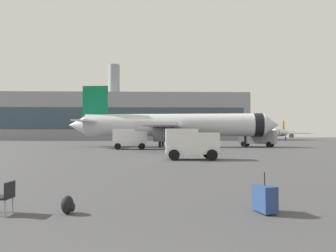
{
  "coord_description": "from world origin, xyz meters",
  "views": [
    {
      "loc": [
        0.07,
        -2.32,
        2.13
      ],
      "look_at": [
        0.92,
        28.69,
        3.0
      ],
      "focal_mm": 31.79,
      "sensor_mm": 36.0,
      "label": 1
    }
  ],
  "objects_px": {
    "cargo_van": "(191,142)",
    "gate_chair": "(5,195)",
    "fuel_truck": "(257,136)",
    "airplane_taxiing": "(280,133)",
    "service_truck": "(129,138)",
    "airplane_at_gate": "(172,125)",
    "rolling_suitcase": "(265,198)",
    "traveller_backpack": "(68,205)",
    "safety_cone_near": "(213,152)",
    "safety_cone_mid": "(144,144)"
  },
  "relations": [
    {
      "from": "cargo_van",
      "to": "gate_chair",
      "type": "bearing_deg",
      "value": -111.83
    },
    {
      "from": "fuel_truck",
      "to": "gate_chair",
      "type": "relative_size",
      "value": 7.41
    },
    {
      "from": "airplane_taxiing",
      "to": "service_truck",
      "type": "distance_m",
      "value": 85.17
    },
    {
      "from": "airplane_at_gate",
      "to": "airplane_taxiing",
      "type": "height_order",
      "value": "airplane_at_gate"
    },
    {
      "from": "airplane_at_gate",
      "to": "rolling_suitcase",
      "type": "bearing_deg",
      "value": -88.84
    },
    {
      "from": "gate_chair",
      "to": "traveller_backpack",
      "type": "bearing_deg",
      "value": -0.55
    },
    {
      "from": "cargo_van",
      "to": "airplane_taxiing",
      "type": "bearing_deg",
      "value": 63.56
    },
    {
      "from": "cargo_van",
      "to": "fuel_truck",
      "type": "bearing_deg",
      "value": 61.22
    },
    {
      "from": "fuel_truck",
      "to": "safety_cone_near",
      "type": "height_order",
      "value": "fuel_truck"
    },
    {
      "from": "fuel_truck",
      "to": "safety_cone_near",
      "type": "bearing_deg",
      "value": -119.38
    },
    {
      "from": "fuel_truck",
      "to": "traveller_backpack",
      "type": "height_order",
      "value": "fuel_truck"
    },
    {
      "from": "rolling_suitcase",
      "to": "airplane_taxiing",
      "type": "bearing_deg",
      "value": 67.55
    },
    {
      "from": "cargo_van",
      "to": "traveller_backpack",
      "type": "height_order",
      "value": "cargo_van"
    },
    {
      "from": "airplane_at_gate",
      "to": "service_truck",
      "type": "xyz_separation_m",
      "value": [
        -6.42,
        -7.38,
        -2.05
      ]
    },
    {
      "from": "traveller_backpack",
      "to": "service_truck",
      "type": "bearing_deg",
      "value": 93.22
    },
    {
      "from": "service_truck",
      "to": "traveller_backpack",
      "type": "distance_m",
      "value": 34.74
    },
    {
      "from": "airplane_at_gate",
      "to": "gate_chair",
      "type": "distance_m",
      "value": 42.6
    },
    {
      "from": "airplane_taxiing",
      "to": "cargo_van",
      "type": "xyz_separation_m",
      "value": [
        -43.03,
        -86.56,
        -1.23
      ]
    },
    {
      "from": "service_truck",
      "to": "gate_chair",
      "type": "distance_m",
      "value": 34.66
    },
    {
      "from": "airplane_taxiing",
      "to": "safety_cone_mid",
      "type": "distance_m",
      "value": 77.25
    },
    {
      "from": "fuel_truck",
      "to": "cargo_van",
      "type": "relative_size",
      "value": 1.45
    },
    {
      "from": "safety_cone_mid",
      "to": "gate_chair",
      "type": "distance_m",
      "value": 43.46
    },
    {
      "from": "airplane_taxiing",
      "to": "gate_chair",
      "type": "xyz_separation_m",
      "value": [
        -49.83,
        -103.52,
        -2.18
      ]
    },
    {
      "from": "service_truck",
      "to": "safety_cone_mid",
      "type": "relative_size",
      "value": 6.69
    },
    {
      "from": "airplane_taxiing",
      "to": "service_truck",
      "type": "relative_size",
      "value": 4.68
    },
    {
      "from": "airplane_at_gate",
      "to": "service_truck",
      "type": "bearing_deg",
      "value": -131.01
    },
    {
      "from": "safety_cone_near",
      "to": "traveller_backpack",
      "type": "height_order",
      "value": "safety_cone_near"
    },
    {
      "from": "airplane_at_gate",
      "to": "safety_cone_mid",
      "type": "relative_size",
      "value": 47.27
    },
    {
      "from": "traveller_backpack",
      "to": "airplane_taxiing",
      "type": "bearing_deg",
      "value": 65.06
    },
    {
      "from": "airplane_at_gate",
      "to": "service_truck",
      "type": "distance_m",
      "value": 10.0
    },
    {
      "from": "fuel_truck",
      "to": "airplane_taxiing",
      "type": "bearing_deg",
      "value": 64.59
    },
    {
      "from": "service_truck",
      "to": "gate_chair",
      "type": "relative_size",
      "value": 5.89
    },
    {
      "from": "service_truck",
      "to": "gate_chair",
      "type": "bearing_deg",
      "value": -89.57
    },
    {
      "from": "airplane_taxiing",
      "to": "fuel_truck",
      "type": "distance_m",
      "value": 67.35
    },
    {
      "from": "safety_cone_mid",
      "to": "rolling_suitcase",
      "type": "distance_m",
      "value": 43.89
    },
    {
      "from": "airplane_at_gate",
      "to": "safety_cone_near",
      "type": "height_order",
      "value": "airplane_at_gate"
    },
    {
      "from": "service_truck",
      "to": "gate_chair",
      "type": "height_order",
      "value": "service_truck"
    },
    {
      "from": "airplane_at_gate",
      "to": "traveller_backpack",
      "type": "height_order",
      "value": "airplane_at_gate"
    },
    {
      "from": "fuel_truck",
      "to": "safety_cone_mid",
      "type": "height_order",
      "value": "fuel_truck"
    },
    {
      "from": "fuel_truck",
      "to": "gate_chair",
      "type": "height_order",
      "value": "fuel_truck"
    },
    {
      "from": "service_truck",
      "to": "traveller_backpack",
      "type": "bearing_deg",
      "value": -86.78
    },
    {
      "from": "airplane_taxiing",
      "to": "safety_cone_mid",
      "type": "relative_size",
      "value": 31.35
    },
    {
      "from": "airplane_at_gate",
      "to": "cargo_van",
      "type": "height_order",
      "value": "airplane_at_gate"
    },
    {
      "from": "airplane_at_gate",
      "to": "fuel_truck",
      "type": "bearing_deg",
      "value": 2.57
    },
    {
      "from": "airplane_taxiing",
      "to": "safety_cone_near",
      "type": "bearing_deg",
      "value": -116.42
    },
    {
      "from": "airplane_taxiing",
      "to": "safety_cone_near",
      "type": "xyz_separation_m",
      "value": [
        -40.13,
        -80.77,
        -2.34
      ]
    },
    {
      "from": "airplane_at_gate",
      "to": "rolling_suitcase",
      "type": "height_order",
      "value": "airplane_at_gate"
    },
    {
      "from": "service_truck",
      "to": "cargo_van",
      "type": "distance_m",
      "value": 19.04
    },
    {
      "from": "fuel_truck",
      "to": "gate_chair",
      "type": "distance_m",
      "value": 47.56
    },
    {
      "from": "safety_cone_mid",
      "to": "traveller_backpack",
      "type": "height_order",
      "value": "safety_cone_mid"
    }
  ]
}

